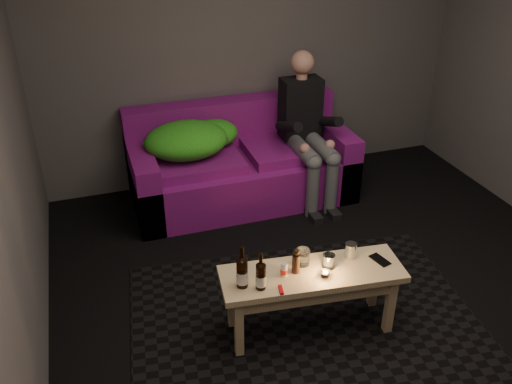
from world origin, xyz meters
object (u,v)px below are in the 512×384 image
(steel_cup, at_px, (350,250))
(beer_bottle_a, at_px, (242,272))
(beer_bottle_b, at_px, (261,276))
(person, at_px, (307,126))
(sofa, at_px, (240,166))
(coffee_table, at_px, (312,282))

(steel_cup, bearing_deg, beer_bottle_a, -175.54)
(beer_bottle_b, height_order, steel_cup, beer_bottle_b)
(person, bearing_deg, beer_bottle_b, -120.68)
(sofa, bearing_deg, steel_cup, -83.77)
(coffee_table, bearing_deg, person, 68.24)
(beer_bottle_a, bearing_deg, sofa, 73.39)
(sofa, height_order, steel_cup, sofa)
(coffee_table, bearing_deg, steel_cup, 12.03)
(beer_bottle_a, height_order, steel_cup, beer_bottle_a)
(person, bearing_deg, coffee_table, -111.76)
(beer_bottle_a, relative_size, beer_bottle_b, 1.14)
(coffee_table, height_order, beer_bottle_b, beer_bottle_b)
(sofa, xyz_separation_m, beer_bottle_a, (-0.55, -1.83, 0.26))
(beer_bottle_a, xyz_separation_m, steel_cup, (0.74, 0.06, -0.05))
(person, bearing_deg, steel_cup, -103.25)
(sofa, distance_m, beer_bottle_a, 1.93)
(sofa, relative_size, steel_cup, 19.45)
(person, bearing_deg, beer_bottle_a, -123.83)
(beer_bottle_a, bearing_deg, steel_cup, 4.46)
(beer_bottle_b, bearing_deg, beer_bottle_a, 150.89)
(coffee_table, relative_size, beer_bottle_a, 4.16)
(sofa, distance_m, steel_cup, 1.79)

